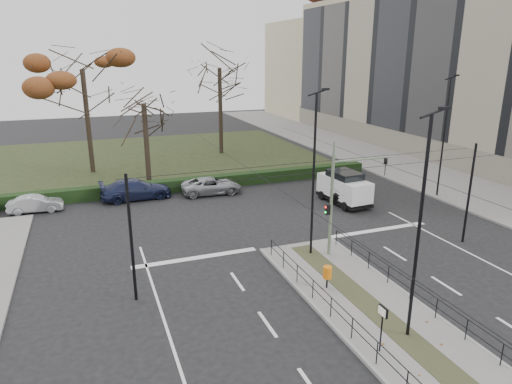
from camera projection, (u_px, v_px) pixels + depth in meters
ground at (341, 284)px, 22.43m from camera, size 140.00×140.00×0.00m
median_island at (370, 308)px, 20.17m from camera, size 4.40×15.00×0.14m
sidewalk_east at (381, 160)px, 48.18m from camera, size 8.00×90.00×0.14m
park at (138, 158)px, 49.06m from camera, size 38.00×26.00×0.10m
hedge at (157, 187)px, 36.93m from camera, size 38.00×1.00×1.00m
apartment_block at (454, 58)px, 50.30m from camera, size 13.09×52.10×21.64m
median_railing at (373, 290)px, 19.82m from camera, size 4.14×13.24×0.92m
catenary at (328, 208)px, 22.89m from camera, size 20.00×34.00×6.00m
traffic_light at (337, 197)px, 24.58m from camera, size 3.88×2.23×5.71m
litter_bin at (327, 273)px, 21.55m from camera, size 0.43×0.43×1.09m
info_panel at (383, 317)px, 16.69m from camera, size 0.11×0.49×1.88m
streetlamp_median_near at (420, 228)px, 16.80m from camera, size 0.75×0.15×8.96m
streetlamp_median_far at (314, 174)px, 24.21m from camera, size 0.75×0.15×9.04m
streetlamp_sidewalk at (444, 136)px, 34.67m from camera, size 0.77×0.16×9.25m
parked_car_second at (35, 204)px, 32.45m from camera, size 3.71×1.42×1.21m
parked_car_third at (136, 189)px, 35.33m from camera, size 5.46×2.41×1.56m
parked_car_fourth at (211, 186)px, 36.72m from camera, size 4.92×2.46×1.34m
white_van at (344, 187)px, 34.17m from camera, size 2.43×4.81×2.48m
rust_tree at (82, 69)px, 40.71m from camera, size 8.80×8.80×12.41m
bare_tree_center at (220, 75)px, 49.17m from camera, size 6.89×6.89×12.34m
bare_tree_near at (144, 109)px, 38.32m from camera, size 5.07×5.07×8.99m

